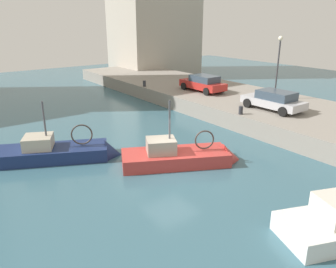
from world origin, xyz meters
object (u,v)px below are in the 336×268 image
Objects in this scene: mooring_bollard_north at (144,84)px; quay_streetlamp at (279,57)px; mooring_bollard_mid at (241,110)px; parked_car_silver at (274,100)px; fishing_boat_red at (182,162)px; fishing_boat_navy at (60,157)px; parked_car_red at (203,83)px.

quay_streetlamp is (5.65, -10.46, 2.98)m from mooring_bollard_north.
quay_streetlamp is at bearing 15.27° from mooring_bollard_mid.
fishing_boat_red is at bearing -171.67° from parked_car_silver.
fishing_boat_red reaches higher than mooring_bollard_mid.
quay_streetlamp is at bearing 35.57° from parked_car_silver.
fishing_boat_navy is at bearing 138.65° from fishing_boat_red.
fishing_boat_red reaches higher than parked_car_red.
mooring_bollard_mid is (-2.97, -7.08, -0.45)m from parked_car_red.
quay_streetlamp is at bearing -64.15° from parked_car_red.
fishing_boat_red is 1.49× the size of parked_car_silver.
fishing_boat_red reaches higher than parked_car_silver.
fishing_boat_red is 11.82× the size of mooring_bollard_mid.
parked_car_red is at bearing 17.56° from fishing_boat_navy.
parked_car_red is (14.46, 4.58, 1.82)m from fishing_boat_navy.
fishing_boat_navy is 1.05× the size of fishing_boat_red.
fishing_boat_red is 15.41m from mooring_bollard_north.
mooring_bollard_mid is at bearing -164.73° from quay_streetlamp.
parked_car_red is at bearing 67.29° from mooring_bollard_mid.
parked_car_red is 7.69m from mooring_bollard_mid.
fishing_boat_navy is 14.64m from parked_car_silver.
mooring_bollard_mid is (6.48, 1.91, 1.37)m from fishing_boat_red.
fishing_boat_red is 9.45m from parked_car_silver.
fishing_boat_navy is at bearing -162.44° from parked_car_red.
parked_car_silver is at bearing -11.81° from mooring_bollard_mid.
fishing_boat_red is 13.17m from parked_car_red.
fishing_boat_red is at bearing -163.58° from mooring_bollard_mid.
mooring_bollard_north is at bearing 102.14° from parked_car_silver.
fishing_boat_navy is at bearing 167.79° from parked_car_silver.
mooring_bollard_mid is 12.00m from mooring_bollard_north.
mooring_bollard_mid is at bearing 168.19° from parked_car_silver.
fishing_boat_red is at bearing -164.11° from quay_streetlamp.
parked_car_red is 7.93× the size of mooring_bollard_mid.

